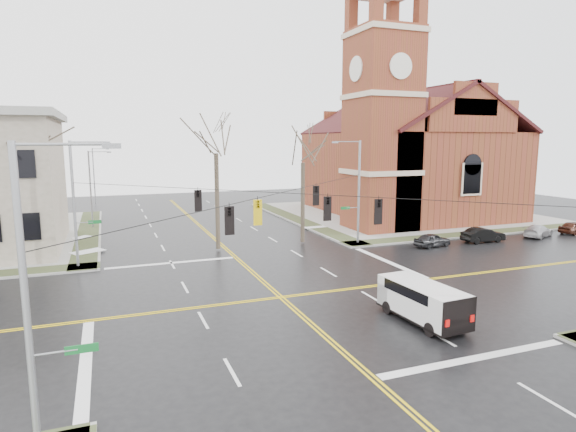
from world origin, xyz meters
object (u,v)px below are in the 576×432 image
object	(u,v)px
streetlight_north_b	(95,174)
parked_car_d	(575,227)
tree_ne	(303,157)
signal_pole_nw	(76,200)
cargo_van	(420,299)
signal_pole_sw	(33,298)
parked_car_a	(432,240)
parked_car_c	(538,231)
parked_car_b	(483,235)
church	(402,146)
signal_pole_ne	(357,189)
streetlight_north_a	(92,186)
tree_nw_near	(216,147)
tree_nw_far	(21,156)

from	to	relation	value
streetlight_north_b	parked_car_d	bearing A→B (deg)	-41.77
tree_ne	signal_pole_nw	bearing A→B (deg)	-174.02
cargo_van	signal_pole_sw	bearing A→B (deg)	-165.31
cargo_van	tree_ne	size ratio (longest dim) A/B	0.50
signal_pole_sw	parked_car_d	xyz separation A→B (m)	(45.33, 19.61, -4.32)
streetlight_north_b	parked_car_a	bearing A→B (deg)	-55.20
parked_car_c	parked_car_b	bearing A→B (deg)	68.09
church	streetlight_north_b	distance (m)	42.53
signal_pole_ne	cargo_van	bearing A→B (deg)	-108.77
signal_pole_sw	cargo_van	world-z (taller)	signal_pole_sw
streetlight_north_a	tree_nw_near	size ratio (longest dim) A/B	0.67
church	tree_nw_near	xyz separation A→B (m)	(-25.50, -11.37, 0.21)
signal_pole_ne	church	bearing A→B (deg)	44.66
church	signal_pole_sw	bearing A→B (deg)	-134.84
parked_car_c	tree_nw_near	xyz separation A→B (m)	(-29.93, 5.26, 8.06)
church	parked_car_b	xyz separation A→B (m)	(-2.25, -16.67, -7.77)
cargo_van	tree_nw_far	xyz separation A→B (m)	(-20.25, 19.57, 6.88)
parked_car_a	tree_ne	world-z (taller)	tree_ne
church	streetlight_north_b	world-z (taller)	church
tree_nw_far	parked_car_b	bearing A→B (deg)	-8.36
parked_car_c	signal_pole_ne	bearing A→B (deg)	57.13
tree_nw_far	tree_nw_near	size ratio (longest dim) A/B	0.93
parked_car_c	church	bearing A→B (deg)	-7.35
signal_pole_nw	tree_nw_near	xyz separation A→B (m)	(10.58, 1.91, 3.69)
tree_ne	streetlight_north_a	bearing A→B (deg)	140.35
streetlight_north_a	parked_car_b	bearing A→B (deg)	-30.95
signal_pole_sw	parked_car_b	distance (m)	39.34
parked_car_d	tree_ne	bearing A→B (deg)	71.32
parked_car_b	parked_car_d	xyz separation A→B (m)	(11.49, -0.00, -0.04)
streetlight_north_a	tree_ne	xyz separation A→B (m)	(17.60, -14.59, 3.22)
signal_pole_sw	tree_nw_near	xyz separation A→B (m)	(10.58, 24.91, 3.69)
parked_car_d	tree_ne	distance (m)	28.47
parked_car_d	tree_nw_far	bearing A→B (deg)	75.99
streetlight_north_b	parked_car_b	xyz separation A→B (m)	(33.17, -39.89, -3.80)
parked_car_a	tree_nw_near	bearing A→B (deg)	64.83
church	streetlight_north_a	world-z (taller)	church
cargo_van	parked_car_a	xyz separation A→B (m)	(11.62, 14.16, -0.57)
signal_pole_sw	streetlight_north_a	bearing A→B (deg)	89.03
tree_nw_far	tree_nw_near	distance (m)	14.14
parked_car_a	tree_ne	distance (m)	13.37
signal_pole_ne	tree_nw_far	bearing A→B (deg)	175.41
church	cargo_van	world-z (taller)	church
parked_car_a	tree_nw_far	xyz separation A→B (m)	(-31.87, 5.41, 7.45)
streetlight_north_b	tree_nw_near	xyz separation A→B (m)	(9.92, -34.59, 4.17)
cargo_van	tree_nw_near	xyz separation A→B (m)	(-6.12, 19.38, 7.48)
parked_car_c	tree_nw_far	bearing A→B (deg)	60.69
cargo_van	signal_pole_nw	bearing A→B (deg)	130.09
streetlight_north_b	tree_ne	xyz separation A→B (m)	(17.60, -34.59, 3.22)
tree_nw_near	tree_ne	size ratio (longest dim) A/B	1.13
signal_pole_sw	tree_nw_far	xyz separation A→B (m)	(-3.54, 25.10, 3.09)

